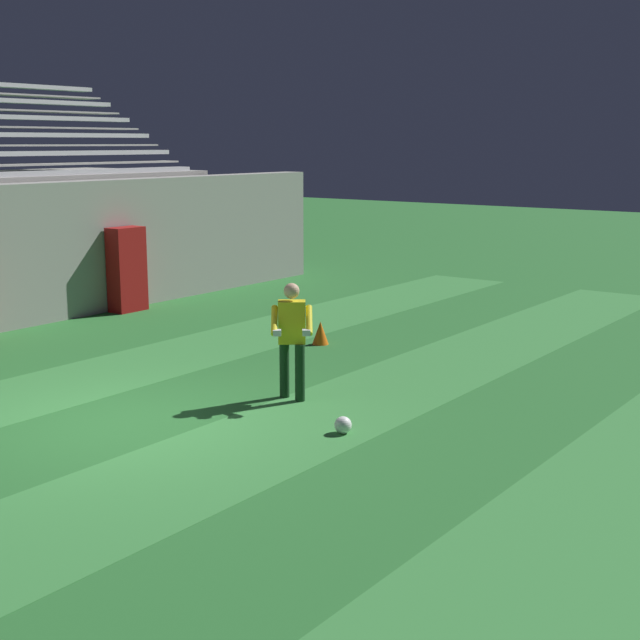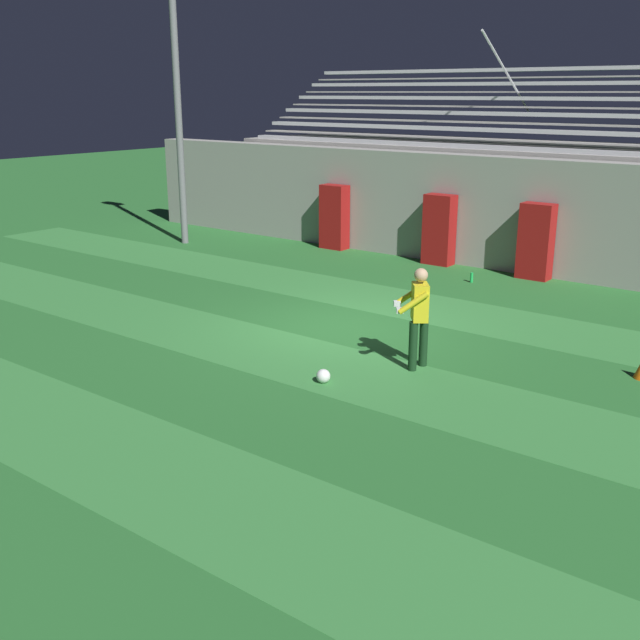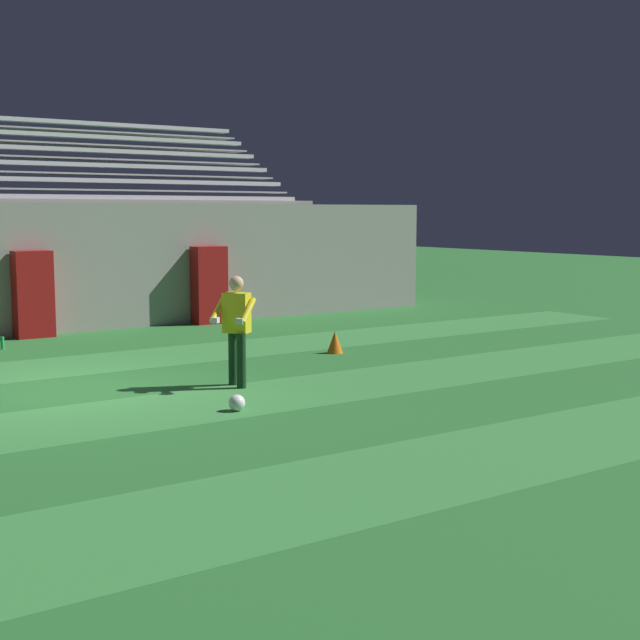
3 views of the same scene
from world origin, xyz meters
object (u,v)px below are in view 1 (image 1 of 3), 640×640
padding_pillar_far_right (127,269)px  soccer_ball (343,425)px  goalkeeper (292,334)px  traffic_cone (320,333)px

padding_pillar_far_right → soccer_ball: 9.44m
padding_pillar_far_right → goalkeeper: 7.75m
goalkeeper → traffic_cone: 3.63m
padding_pillar_far_right → goalkeeper: padding_pillar_far_right is taller
padding_pillar_far_right → soccer_ball: size_ratio=8.25×
traffic_cone → soccer_ball: bearing=-140.5°
soccer_ball → traffic_cone: traffic_cone is taller
padding_pillar_far_right → soccer_ball: (-4.04, -8.49, -0.80)m
soccer_ball → traffic_cone: (3.89, 3.21, 0.10)m
soccer_ball → padding_pillar_far_right: bearing=64.5°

